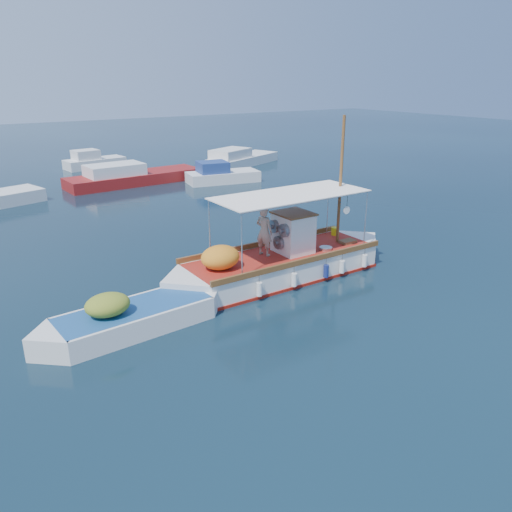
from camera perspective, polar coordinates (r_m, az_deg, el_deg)
ground at (r=19.40m, az=3.52°, el=-3.18°), size 160.00×160.00×0.00m
fishing_caique at (r=19.87m, az=2.85°, el=-0.84°), size 10.43×2.98×6.36m
dinghy at (r=16.36m, az=-13.87°, el=-7.04°), size 6.63×2.25×1.62m
bg_boat_n at (r=38.51m, az=-14.12°, el=8.69°), size 10.14×3.46×1.80m
bg_boat_ne at (r=38.14m, az=-4.03°, el=9.13°), size 5.66×3.13×1.80m
bg_boat_e at (r=45.34m, az=-2.13°, el=10.88°), size 9.13×5.75×1.80m
bg_boat_far_n at (r=46.48m, az=-18.11°, el=10.16°), size 5.28×2.65×1.80m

